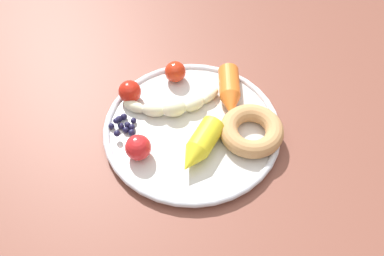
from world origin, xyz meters
The scene contains 10 objects.
dining_table centered at (0.00, 0.00, 0.68)m, with size 0.98×0.99×0.77m.
plate centered at (-0.04, -0.01, 0.78)m, with size 0.30×0.30×0.02m.
banana centered at (-0.01, -0.05, 0.79)m, with size 0.18×0.07×0.03m.
carrot_orange centered at (-0.11, -0.07, 0.80)m, with size 0.04×0.11×0.04m.
carrot_yellow centered at (-0.05, 0.04, 0.80)m, with size 0.09×0.11×0.04m.
donut centered at (-0.14, 0.01, 0.80)m, with size 0.11×0.11×0.03m, color tan.
blueberry_pile centered at (0.07, -0.01, 0.79)m, with size 0.05×0.05×0.02m.
tomato_near centered at (-0.01, -0.13, 0.80)m, with size 0.04×0.04×0.04m, color red.
tomato_mid centered at (0.07, -0.08, 0.80)m, with size 0.04×0.04×0.04m, color red.
tomato_far centered at (0.05, 0.04, 0.80)m, with size 0.04×0.04×0.04m, color red.
Camera 1 is at (-0.03, 0.47, 1.41)m, focal length 43.61 mm.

